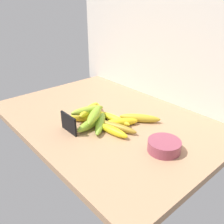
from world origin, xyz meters
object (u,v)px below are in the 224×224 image
at_px(chalkboard_sign, 69,124).
at_px(banana_2, 85,118).
at_px(banana_12, 87,110).
at_px(banana_9, 113,131).
at_px(banana_10, 89,110).
at_px(banana_5, 92,122).
at_px(banana_8, 100,123).
at_px(banana_1, 97,112).
at_px(banana_7, 91,115).
at_px(banana_6, 114,118).
at_px(banana_0, 116,127).
at_px(fruit_bowl, 164,146).
at_px(banana_11, 94,115).
at_px(banana_4, 121,122).
at_px(banana_3, 140,118).

relative_size(chalkboard_sign, banana_2, 0.72).
distance_m(banana_2, banana_12, 0.04).
relative_size(banana_9, banana_10, 0.98).
relative_size(chalkboard_sign, banana_5, 0.57).
xyz_separation_m(banana_8, banana_9, (0.09, -0.00, -0.00)).
bearing_deg(banana_2, banana_1, 94.67).
bearing_deg(banana_9, banana_1, 162.56).
xyz_separation_m(chalkboard_sign, banana_7, (-0.04, 0.15, -0.02)).
relative_size(chalkboard_sign, banana_6, 0.58).
distance_m(banana_1, banana_9, 0.19).
height_order(banana_0, banana_5, banana_5).
height_order(fruit_bowl, banana_7, fruit_bowl).
bearing_deg(banana_12, banana_0, 17.77).
relative_size(chalkboard_sign, banana_11, 0.63).
distance_m(banana_2, banana_8, 0.09).
relative_size(fruit_bowl, banana_1, 0.61).
distance_m(banana_2, banana_11, 0.09).
distance_m(banana_5, banana_8, 0.04).
relative_size(banana_4, banana_11, 0.89).
xyz_separation_m(banana_0, banana_1, (-0.16, 0.02, 0.00)).
distance_m(fruit_bowl, banana_7, 0.40).
bearing_deg(chalkboard_sign, banana_2, 108.45).
bearing_deg(banana_1, banana_2, -85.33).
xyz_separation_m(banana_2, banana_6, (0.09, 0.10, -0.00)).
height_order(banana_5, banana_12, banana_12).
distance_m(banana_8, banana_10, 0.10).
height_order(banana_1, banana_11, banana_11).
distance_m(banana_4, banana_8, 0.09).
relative_size(banana_2, banana_9, 0.95).
distance_m(banana_1, banana_12, 0.08).
distance_m(banana_2, banana_7, 0.04).
height_order(banana_2, banana_5, banana_5).
bearing_deg(banana_8, banana_7, 169.26).
bearing_deg(banana_8, chalkboard_sign, -111.03).
bearing_deg(fruit_bowl, banana_11, -164.05).
bearing_deg(banana_3, banana_9, -89.93).
xyz_separation_m(chalkboard_sign, banana_5, (0.03, 0.10, -0.02)).
bearing_deg(banana_1, fruit_bowl, 1.60).
xyz_separation_m(fruit_bowl, banana_12, (-0.39, -0.08, 0.04)).
bearing_deg(banana_2, banana_6, 47.53).
distance_m(banana_4, banana_7, 0.16).
bearing_deg(banana_10, banana_4, 24.77).
xyz_separation_m(banana_1, banana_4, (0.15, 0.02, -0.00)).
xyz_separation_m(banana_4, banana_6, (-0.05, 0.00, -0.00)).
xyz_separation_m(banana_1, banana_6, (0.10, 0.02, -0.00)).
distance_m(fruit_bowl, banana_5, 0.35).
distance_m(banana_6, banana_10, 0.13).
xyz_separation_m(chalkboard_sign, fruit_bowl, (0.36, 0.20, -0.02)).
height_order(banana_1, banana_9, banana_1).
bearing_deg(banana_0, banana_9, -61.57).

